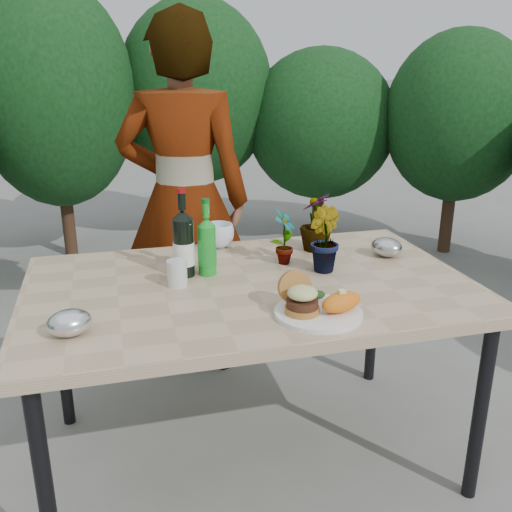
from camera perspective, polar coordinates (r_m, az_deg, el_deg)
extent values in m
plane|color=slate|center=(2.45, -0.51, -19.22)|extent=(80.00, 80.00, 0.00)
cube|color=tan|center=(2.08, -0.57, -3.21)|extent=(1.60, 1.00, 0.04)
cylinder|color=black|center=(1.87, -20.39, -20.81)|extent=(0.05, 0.05, 0.71)
cylinder|color=black|center=(2.20, 21.51, -14.27)|extent=(0.05, 0.05, 0.71)
cylinder|color=black|center=(2.57, -18.91, -8.90)|extent=(0.05, 0.05, 0.71)
cylinder|color=black|center=(2.83, 11.65, -5.63)|extent=(0.05, 0.05, 0.71)
cylinder|color=#382316|center=(4.85, -18.16, 2.50)|extent=(0.10, 0.10, 0.42)
ellipsoid|color=#16441A|center=(4.68, -19.52, 14.92)|extent=(1.21, 1.21, 1.68)
cylinder|color=#382316|center=(5.08, -5.65, 4.57)|extent=(0.10, 0.10, 0.50)
ellipsoid|color=#16441A|center=(4.93, -6.05, 15.95)|extent=(1.28, 1.28, 1.51)
cylinder|color=#382316|center=(5.07, 6.17, 3.81)|extent=(0.10, 0.10, 0.38)
ellipsoid|color=#16441A|center=(4.92, 6.52, 12.96)|extent=(1.24, 1.24, 1.24)
cylinder|color=#382316|center=(4.95, 18.48, 2.91)|extent=(0.10, 0.10, 0.44)
ellipsoid|color=#16441A|center=(4.80, 19.60, 12.99)|extent=(1.13, 1.13, 1.31)
cylinder|color=white|center=(1.82, 6.25, -5.68)|extent=(0.28, 0.28, 0.01)
cylinder|color=#B7722D|center=(1.80, 4.63, -5.38)|extent=(0.11, 0.11, 0.02)
cylinder|color=#472314|center=(1.79, 4.65, -4.72)|extent=(0.10, 0.10, 0.02)
ellipsoid|color=beige|center=(1.78, 4.68, -3.70)|extent=(0.10, 0.10, 0.04)
cylinder|color=#B7722D|center=(1.85, 3.90, -3.14)|extent=(0.11, 0.06, 0.11)
ellipsoid|color=orange|center=(1.82, 8.53, -4.57)|extent=(0.17, 0.12, 0.06)
ellipsoid|color=olive|center=(1.89, 5.31, -4.05)|extent=(0.04, 0.04, 0.02)
ellipsoid|color=#193814|center=(1.91, 6.10, -3.86)|extent=(0.06, 0.04, 0.03)
cylinder|color=black|center=(2.12, -7.24, 0.83)|extent=(0.08, 0.08, 0.22)
cylinder|color=white|center=(2.13, -7.22, 0.27)|extent=(0.08, 0.08, 0.09)
cone|color=black|center=(2.09, -7.38, 4.14)|extent=(0.08, 0.08, 0.04)
cylinder|color=black|center=(2.07, -7.44, 5.45)|extent=(0.03, 0.03, 0.06)
cylinder|color=maroon|center=(2.07, -7.49, 6.49)|extent=(0.03, 0.03, 0.02)
cylinder|color=#1B9525|center=(2.13, -4.92, 0.57)|extent=(0.07, 0.07, 0.19)
cylinder|color=#198C26|center=(2.14, -4.90, 0.09)|extent=(0.07, 0.07, 0.07)
cone|color=#1B9525|center=(2.10, -5.00, 3.42)|extent=(0.07, 0.07, 0.03)
cylinder|color=#1B9525|center=(2.09, -5.04, 4.59)|extent=(0.03, 0.03, 0.06)
cylinder|color=#0C5919|center=(2.08, -5.07, 5.53)|extent=(0.03, 0.03, 0.01)
cylinder|color=silver|center=(2.04, -7.90, -1.73)|extent=(0.07, 0.07, 0.09)
imported|color=#215A1F|center=(2.23, 2.85, 1.96)|extent=(0.14, 0.14, 0.23)
imported|color=#22521C|center=(2.17, 6.73, 1.69)|extent=(0.13, 0.15, 0.25)
imported|color=#1E571D|center=(2.40, 6.04, 3.39)|extent=(0.19, 0.19, 0.24)
imported|color=white|center=(2.45, -3.74, 2.06)|extent=(0.15, 0.15, 0.10)
ellipsoid|color=silver|center=(1.76, -18.14, -6.36)|extent=(0.15, 0.14, 0.08)
ellipsoid|color=#ACAEB3|center=(2.39, 12.92, 0.87)|extent=(0.16, 0.17, 0.08)
imported|color=#9E674F|center=(2.78, -7.19, 5.46)|extent=(0.73, 0.58, 1.74)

